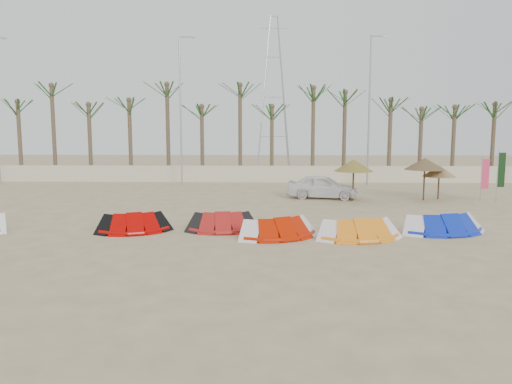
{
  "coord_description": "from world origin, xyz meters",
  "views": [
    {
      "loc": [
        0.61,
        -17.47,
        4.38
      ],
      "look_at": [
        0.0,
        6.0,
        1.3
      ],
      "focal_mm": 35.0,
      "sensor_mm": 36.0,
      "label": 1
    }
  ],
  "objects_px": {
    "parasol_left": "(354,165)",
    "car": "(323,187)",
    "kite_red_mid": "(223,220)",
    "kite_red_right": "(280,226)",
    "parasol_right": "(439,171)",
    "kite_red_left": "(136,221)",
    "kite_orange": "(359,227)",
    "parasol_mid": "(425,164)",
    "kite_blue": "(442,222)"
  },
  "relations": [
    {
      "from": "car",
      "to": "kite_red_right",
      "type": "bearing_deg",
      "value": 176.28
    },
    {
      "from": "kite_red_right",
      "to": "kite_red_mid",
      "type": "bearing_deg",
      "value": 154.63
    },
    {
      "from": "kite_red_left",
      "to": "parasol_left",
      "type": "xyz_separation_m",
      "value": [
        10.6,
        8.88,
        1.7
      ]
    },
    {
      "from": "kite_red_mid",
      "to": "kite_red_right",
      "type": "relative_size",
      "value": 0.83
    },
    {
      "from": "parasol_mid",
      "to": "parasol_right",
      "type": "height_order",
      "value": "parasol_mid"
    },
    {
      "from": "kite_red_mid",
      "to": "kite_orange",
      "type": "xyz_separation_m",
      "value": [
        5.52,
        -1.33,
        0.0
      ]
    },
    {
      "from": "parasol_mid",
      "to": "parasol_right",
      "type": "relative_size",
      "value": 1.23
    },
    {
      "from": "car",
      "to": "kite_red_left",
      "type": "bearing_deg",
      "value": 149.2
    },
    {
      "from": "parasol_left",
      "to": "car",
      "type": "distance_m",
      "value": 2.41
    },
    {
      "from": "kite_red_left",
      "to": "kite_orange",
      "type": "xyz_separation_m",
      "value": [
        9.19,
        -1.05,
        0.0
      ]
    },
    {
      "from": "kite_red_mid",
      "to": "kite_red_right",
      "type": "bearing_deg",
      "value": -25.37
    },
    {
      "from": "parasol_left",
      "to": "parasol_mid",
      "type": "distance_m",
      "value": 4.29
    },
    {
      "from": "kite_orange",
      "to": "parasol_right",
      "type": "xyz_separation_m",
      "value": [
        6.74,
        10.83,
        1.3
      ]
    },
    {
      "from": "kite_red_left",
      "to": "kite_blue",
      "type": "height_order",
      "value": "same"
    },
    {
      "from": "kite_red_mid",
      "to": "parasol_right",
      "type": "height_order",
      "value": "parasol_right"
    },
    {
      "from": "kite_red_right",
      "to": "parasol_right",
      "type": "distance_m",
      "value": 14.57
    },
    {
      "from": "parasol_left",
      "to": "car",
      "type": "bearing_deg",
      "value": 148.98
    },
    {
      "from": "kite_red_left",
      "to": "car",
      "type": "height_order",
      "value": "car"
    },
    {
      "from": "kite_red_left",
      "to": "kite_red_right",
      "type": "distance_m",
      "value": 6.11
    },
    {
      "from": "kite_orange",
      "to": "parasol_right",
      "type": "relative_size",
      "value": 1.72
    },
    {
      "from": "kite_red_left",
      "to": "parasol_right",
      "type": "relative_size",
      "value": 1.63
    },
    {
      "from": "parasol_left",
      "to": "parasol_right",
      "type": "height_order",
      "value": "parasol_left"
    },
    {
      "from": "kite_red_mid",
      "to": "kite_red_left",
      "type": "bearing_deg",
      "value": -175.67
    },
    {
      "from": "kite_red_left",
      "to": "kite_blue",
      "type": "bearing_deg",
      "value": 0.76
    },
    {
      "from": "parasol_mid",
      "to": "kite_red_left",
      "type": "bearing_deg",
      "value": -148.21
    },
    {
      "from": "parasol_left",
      "to": "parasol_mid",
      "type": "relative_size",
      "value": 0.97
    },
    {
      "from": "kite_red_left",
      "to": "kite_red_right",
      "type": "relative_size",
      "value": 0.9
    },
    {
      "from": "kite_red_left",
      "to": "parasol_mid",
      "type": "xyz_separation_m",
      "value": [
        14.88,
        9.22,
        1.77
      ]
    },
    {
      "from": "parasol_mid",
      "to": "car",
      "type": "distance_m",
      "value": 6.18
    },
    {
      "from": "kite_red_right",
      "to": "parasol_mid",
      "type": "xyz_separation_m",
      "value": [
        8.83,
        10.07,
        1.77
      ]
    },
    {
      "from": "kite_red_mid",
      "to": "kite_red_right",
      "type": "height_order",
      "value": "same"
    },
    {
      "from": "kite_red_left",
      "to": "parasol_left",
      "type": "height_order",
      "value": "parasol_left"
    },
    {
      "from": "kite_blue",
      "to": "parasol_right",
      "type": "height_order",
      "value": "parasol_right"
    },
    {
      "from": "kite_blue",
      "to": "parasol_left",
      "type": "xyz_separation_m",
      "value": [
        -2.29,
        8.71,
        1.69
      ]
    },
    {
      "from": "kite_red_right",
      "to": "parasol_mid",
      "type": "bearing_deg",
      "value": 48.76
    },
    {
      "from": "kite_red_right",
      "to": "car",
      "type": "bearing_deg",
      "value": 75.07
    },
    {
      "from": "kite_red_mid",
      "to": "parasol_right",
      "type": "bearing_deg",
      "value": 37.77
    },
    {
      "from": "kite_red_left",
      "to": "kite_red_mid",
      "type": "height_order",
      "value": "same"
    },
    {
      "from": "kite_red_mid",
      "to": "parasol_right",
      "type": "relative_size",
      "value": 1.51
    },
    {
      "from": "kite_red_mid",
      "to": "parasol_right",
      "type": "distance_m",
      "value": 15.57
    },
    {
      "from": "kite_red_right",
      "to": "parasol_left",
      "type": "bearing_deg",
      "value": 64.9
    },
    {
      "from": "kite_blue",
      "to": "parasol_mid",
      "type": "distance_m",
      "value": 9.43
    },
    {
      "from": "kite_orange",
      "to": "kite_blue",
      "type": "bearing_deg",
      "value": 18.29
    },
    {
      "from": "parasol_right",
      "to": "car",
      "type": "bearing_deg",
      "value": 179.04
    },
    {
      "from": "kite_red_left",
      "to": "kite_red_right",
      "type": "xyz_separation_m",
      "value": [
        6.05,
        -0.85,
        0.0
      ]
    },
    {
      "from": "kite_red_left",
      "to": "car",
      "type": "relative_size",
      "value": 0.79
    },
    {
      "from": "kite_red_right",
      "to": "car",
      "type": "xyz_separation_m",
      "value": [
        2.86,
        10.75,
        0.31
      ]
    },
    {
      "from": "kite_red_mid",
      "to": "parasol_left",
      "type": "relative_size",
      "value": 1.27
    },
    {
      "from": "kite_red_right",
      "to": "kite_blue",
      "type": "height_order",
      "value": "same"
    },
    {
      "from": "parasol_mid",
      "to": "car",
      "type": "relative_size",
      "value": 0.6
    }
  ]
}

